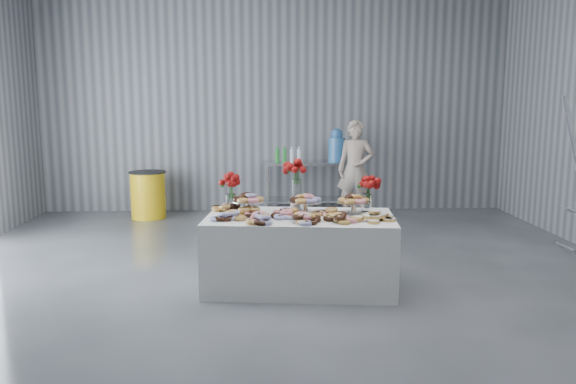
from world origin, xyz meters
The scene contains 16 objects.
ground centered at (0.00, 0.00, 0.00)m, with size 9.00×9.00×0.00m, color #36393E.
room_walls centered at (-0.27, 0.07, 2.64)m, with size 8.04×9.04×4.02m.
display_table centered at (0.17, 0.31, 0.38)m, with size 1.90×1.00×0.75m, color white.
prep_table centered at (0.53, 4.10, 0.62)m, with size 1.50×0.60×0.90m.
donut_mounds centered at (0.17, 0.26, 0.80)m, with size 1.80×0.80×0.09m, color #C48847, non-canonical shape.
cake_stand_left centered at (-0.36, 0.52, 0.89)m, with size 0.36×0.36×0.17m.
cake_stand_mid centered at (0.23, 0.46, 0.89)m, with size 0.36×0.36×0.17m.
cake_stand_right centered at (0.73, 0.41, 0.89)m, with size 0.36×0.36×0.17m.
danish_pile centered at (0.90, 0.09, 0.81)m, with size 0.48×0.48×0.11m, color white, non-canonical shape.
bouquet_left centered at (-0.55, 0.64, 1.05)m, with size 0.26×0.26×0.42m.
bouquet_right centered at (0.89, 0.54, 1.05)m, with size 0.26×0.26×0.42m.
bouquet_center centered at (0.15, 0.67, 1.13)m, with size 0.26×0.26×0.57m.
water_jug centered at (1.03, 4.10, 1.15)m, with size 0.28×0.28×0.55m.
drink_bottles centered at (0.21, 4.00, 1.04)m, with size 0.54×0.08×0.27m, color #268C33, non-canonical shape.
person centered at (1.30, 3.74, 0.80)m, with size 0.59×0.38×1.61m, color #CC8C93.
trash_barrel centered at (-2.10, 3.90, 0.39)m, with size 0.60×0.60×0.77m.
Camera 1 is at (-0.20, -5.27, 1.91)m, focal length 35.00 mm.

